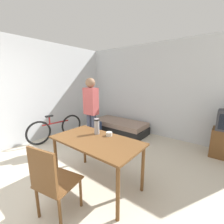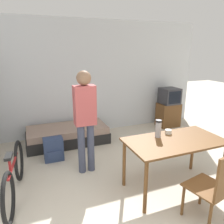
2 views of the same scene
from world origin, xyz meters
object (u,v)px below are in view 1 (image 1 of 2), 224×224
Objects in this scene: dining_table at (96,145)px; mate_bowl at (109,134)px; person_standing at (91,108)px; backpack at (95,129)px; bicycle at (56,128)px; wooden_chair at (51,180)px; thermos_flask at (97,126)px; daybed at (119,127)px.

dining_table is 13.91× the size of mate_bowl.
dining_table is 0.82× the size of person_standing.
backpack is at bearing 141.35° from mate_bowl.
bicycle is 1.34m from person_standing.
backpack is at bearing 124.06° from wooden_chair.
bicycle is at bearing 167.57° from thermos_flask.
daybed is 6.70× the size of thermos_flask.
mate_bowl is at bearing 76.90° from dining_table.
daybed is 1.91m from bicycle.
dining_table is at bearing -62.92° from daybed.
person_standing is (0.08, -1.31, 0.82)m from daybed.
backpack is (-0.40, -0.72, 0.04)m from daybed.
daybed is 2.41m from mate_bowl.
daybed is 17.31× the size of mate_bowl.
mate_bowl is 0.23× the size of backpack.
wooden_chair is (1.16, -3.01, 0.35)m from daybed.
thermos_flask is at bearing -64.44° from daybed.
backpack is at bearing 54.37° from bicycle.
daybed is at bearing 93.52° from person_standing.
wooden_chair reaches higher than mate_bowl.
person_standing is 1.33m from mate_bowl.
thermos_flask reaches higher than dining_table.
daybed is at bearing 111.03° from wooden_chair.
thermos_flask is at bearing 130.88° from dining_table.
dining_table is at bearing -41.21° from person_standing.
person_standing reaches higher than thermos_flask.
person_standing is (-1.07, 0.93, 0.32)m from dining_table.
person_standing reaches higher than bicycle.
daybed is 1.83× the size of wooden_chair.
mate_bowl is at bearing 14.00° from thermos_flask.
thermos_flask reaches higher than wooden_chair.
dining_table is 0.28m from mate_bowl.
person_standing is at bearing 140.50° from thermos_flask.
dining_table reaches higher than daybed.
daybed is 1.24× the size of dining_table.
wooden_chair is 9.45× the size of mate_bowl.
daybed is at bearing 57.23° from bicycle.
dining_table is 0.34m from thermos_flask.
mate_bowl is (1.20, -1.99, 0.62)m from daybed.
backpack is at bearing 135.88° from thermos_flask.
backpack is at bearing -118.93° from daybed.
mate_bowl reaches higher than backpack.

